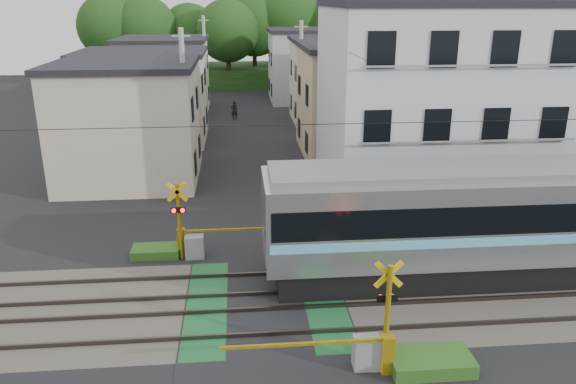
{
  "coord_description": "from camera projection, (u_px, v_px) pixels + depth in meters",
  "views": [
    {
      "loc": [
        -0.72,
        -16.03,
        9.36
      ],
      "look_at": [
        1.18,
        5.0,
        2.05
      ],
      "focal_mm": 35.0,
      "sensor_mm": 36.0,
      "label": 1
    }
  ],
  "objects": [
    {
      "name": "crossing_signal_near",
      "position": [
        371.0,
        345.0,
        14.76
      ],
      "size": [
        4.74,
        0.65,
        3.09
      ],
      "color": "yellow",
      "rests_on": "ground"
    },
    {
      "name": "ground",
      "position": [
        266.0,
        303.0,
        18.21
      ],
      "size": [
        120.0,
        120.0,
        0.0
      ],
      "primitive_type": "plane",
      "color": "black"
    },
    {
      "name": "track_bed",
      "position": [
        266.0,
        302.0,
        18.2
      ],
      "size": [
        120.0,
        120.0,
        0.14
      ],
      "color": "#47423A",
      "rests_on": "ground"
    },
    {
      "name": "catenary",
      "position": [
        455.0,
        189.0,
        17.55
      ],
      "size": [
        60.0,
        5.04,
        7.0
      ],
      "color": "#2D2D33",
      "rests_on": "ground"
    },
    {
      "name": "pedestrian",
      "position": [
        234.0,
        110.0,
        45.49
      ],
      "size": [
        0.62,
        0.47,
        1.52
      ],
      "primitive_type": "imported",
      "rotation": [
        0.0,
        0.0,
        3.36
      ],
      "color": "black",
      "rests_on": "ground"
    },
    {
      "name": "crossing_signal_far",
      "position": [
        192.0,
        240.0,
        21.2
      ],
      "size": [
        4.74,
        0.65,
        3.09
      ],
      "color": "yellow",
      "rests_on": "ground"
    },
    {
      "name": "tree_hill",
      "position": [
        247.0,
        37.0,
        62.29
      ],
      "size": [
        40.0,
        12.84,
        11.07
      ],
      "color": "#1F4416",
      "rests_on": "ground"
    },
    {
      "name": "apartment_block",
      "position": [
        434.0,
        104.0,
        26.35
      ],
      "size": [
        10.2,
        8.36,
        9.3
      ],
      "color": "silver",
      "rests_on": "ground"
    },
    {
      "name": "houses_row",
      "position": [
        250.0,
        85.0,
        41.57
      ],
      "size": [
        22.07,
        31.35,
        6.8
      ],
      "color": "beige",
      "rests_on": "ground"
    },
    {
      "name": "utility_poles",
      "position": [
        232.0,
        80.0,
        38.44
      ],
      "size": [
        7.9,
        42.0,
        8.0
      ],
      "color": "#A5A5A0",
      "rests_on": "ground"
    },
    {
      "name": "weed_patches",
      "position": [
        320.0,
        297.0,
        18.22
      ],
      "size": [
        10.25,
        8.8,
        0.4
      ],
      "color": "#2D5E1E",
      "rests_on": "ground"
    }
  ]
}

